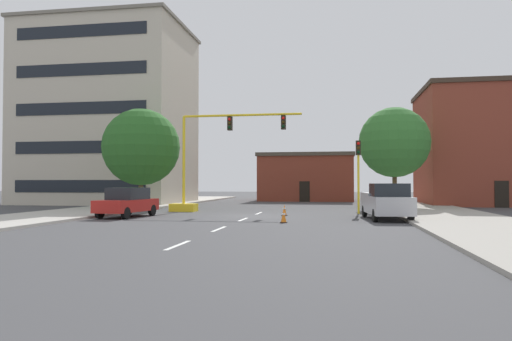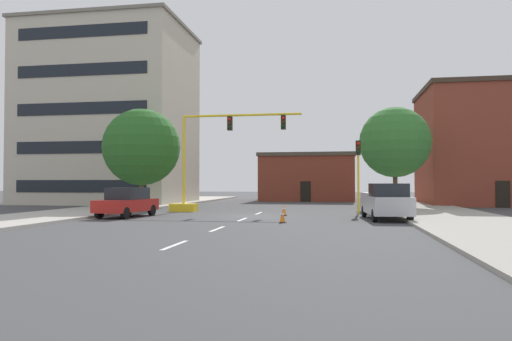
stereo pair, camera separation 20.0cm
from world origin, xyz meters
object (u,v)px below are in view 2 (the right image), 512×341
object	(u,v)px
pickup_truck_silver	(386,202)
traffic_cone_roadside_b	(284,210)
traffic_signal_gantry	(200,180)
sedan_red_near_left	(127,202)
traffic_light_pole_right	(358,160)
tree_right_mid	(395,142)
tree_left_near	(142,147)
traffic_cone_roadside_a	(283,216)

from	to	relation	value
pickup_truck_silver	traffic_cone_roadside_b	world-z (taller)	pickup_truck_silver
traffic_signal_gantry	sedan_red_near_left	bearing A→B (deg)	-114.76
traffic_light_pole_right	traffic_cone_roadside_b	bearing A→B (deg)	-149.67
tree_right_mid	tree_left_near	size ratio (longest dim) A/B	1.05
traffic_cone_roadside_a	traffic_cone_roadside_b	world-z (taller)	traffic_cone_roadside_b
traffic_cone_roadside_b	traffic_signal_gantry	bearing A→B (deg)	152.92
traffic_signal_gantry	tree_left_near	distance (m)	6.11
traffic_signal_gantry	traffic_cone_roadside_a	bearing A→B (deg)	-50.92
sedan_red_near_left	traffic_cone_roadside_b	size ratio (longest dim) A/B	6.72
tree_left_near	tree_right_mid	bearing A→B (deg)	14.87
traffic_light_pole_right	pickup_truck_silver	size ratio (longest dim) A/B	0.86
traffic_signal_gantry	traffic_light_pole_right	xyz separation A→B (m)	(10.92, -0.54, 1.27)
sedan_red_near_left	traffic_light_pole_right	bearing A→B (deg)	21.48
sedan_red_near_left	traffic_cone_roadside_b	bearing A→B (deg)	16.49
tree_left_near	traffic_cone_roadside_a	xyz separation A→B (m)	(12.05, -10.35, -4.42)
pickup_truck_silver	sedan_red_near_left	bearing A→B (deg)	-177.87
pickup_truck_silver	sedan_red_near_left	distance (m)	14.92
traffic_light_pole_right	sedan_red_near_left	size ratio (longest dim) A/B	1.03
tree_right_mid	sedan_red_near_left	size ratio (longest dim) A/B	1.74
traffic_signal_gantry	pickup_truck_silver	bearing A→B (deg)	-23.71
tree_right_mid	traffic_cone_roadside_b	bearing A→B (deg)	-127.12
traffic_signal_gantry	traffic_cone_roadside_a	world-z (taller)	traffic_signal_gantry
tree_left_near	pickup_truck_silver	world-z (taller)	tree_left_near
pickup_truck_silver	traffic_cone_roadside_a	size ratio (longest dim) A/B	8.04
traffic_cone_roadside_b	tree_right_mid	bearing A→B (deg)	52.88
tree_left_near	traffic_cone_roadside_a	world-z (taller)	tree_left_near
pickup_truck_silver	traffic_light_pole_right	bearing A→B (deg)	104.74
traffic_light_pole_right	tree_left_near	xyz separation A→B (m)	(-16.14, 2.48, 1.23)
tree_left_near	pickup_truck_silver	size ratio (longest dim) A/B	1.39
traffic_light_pole_right	traffic_cone_roadside_b	world-z (taller)	traffic_light_pole_right
tree_left_near	traffic_cone_roadside_b	xyz separation A→B (m)	(11.54, -5.17, -4.42)
tree_right_mid	traffic_cone_roadside_b	world-z (taller)	tree_right_mid
traffic_light_pole_right	tree_left_near	world-z (taller)	tree_left_near
traffic_light_pole_right	traffic_cone_roadside_a	distance (m)	9.43
traffic_signal_gantry	sedan_red_near_left	xyz separation A→B (m)	(-2.72, -5.91, -1.37)
traffic_cone_roadside_b	traffic_cone_roadside_a	bearing A→B (deg)	-84.35
tree_left_near	traffic_light_pole_right	bearing A→B (deg)	-8.73
traffic_signal_gantry	traffic_light_pole_right	size ratio (longest dim) A/B	1.93
tree_left_near	traffic_cone_roadside_b	distance (m)	13.40
traffic_light_pole_right	tree_left_near	bearing A→B (deg)	171.27
traffic_signal_gantry	traffic_cone_roadside_a	xyz separation A→B (m)	(6.83, -8.41, -1.92)
tree_left_near	sedan_red_near_left	size ratio (longest dim) A/B	1.65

